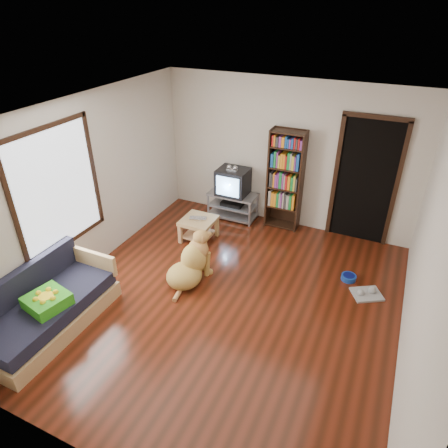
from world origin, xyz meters
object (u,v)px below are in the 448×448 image
at_px(bookshelf, 286,175).
at_px(dog, 191,264).
at_px(laptop, 198,219).
at_px(sofa, 47,310).
at_px(coffee_table, 199,225).
at_px(green_cushion, 47,301).
at_px(grey_rag, 367,294).
at_px(dog_bowl, 349,277).
at_px(tv_stand, 233,204).
at_px(crt_tv, 233,181).

relative_size(bookshelf, dog, 1.85).
distance_m(laptop, dog, 1.13).
xyz_separation_m(sofa, coffee_table, (0.76, 2.65, 0.02)).
bearing_deg(coffee_table, green_cushion, -103.27).
xyz_separation_m(laptop, grey_rag, (2.87, -0.29, -0.40)).
height_order(dog_bowl, dog, dog).
xyz_separation_m(tv_stand, sofa, (-0.97, -3.63, -0.01)).
bearing_deg(sofa, tv_stand, 74.98).
distance_m(dog_bowl, coffee_table, 2.59).
relative_size(bookshelf, sofa, 1.00).
height_order(bookshelf, dog, bookshelf).
relative_size(laptop, bookshelf, 0.16).
distance_m(tv_stand, coffee_table, 1.00).
bearing_deg(dog_bowl, green_cushion, -140.60).
bearing_deg(sofa, grey_rag, 32.70).
bearing_deg(dog_bowl, crt_tv, 155.67).
distance_m(green_cushion, bookshelf, 4.22).
xyz_separation_m(tv_stand, bookshelf, (0.95, 0.09, 0.73)).
bearing_deg(tv_stand, grey_rag, -25.96).
bearing_deg(dog_bowl, dog, -155.08).
xyz_separation_m(tv_stand, crt_tv, (0.00, 0.02, 0.47)).
bearing_deg(dog_bowl, coffee_table, 178.47).
xyz_separation_m(dog_bowl, bookshelf, (-1.41, 1.14, 0.96)).
bearing_deg(dog_bowl, tv_stand, 156.11).
relative_size(dog_bowl, sofa, 0.12).
bearing_deg(bookshelf, crt_tv, -175.68).
distance_m(bookshelf, sofa, 4.26).
distance_m(dog_bowl, crt_tv, 2.69).
height_order(sofa, dog, sofa).
bearing_deg(dog_bowl, bookshelf, 141.10).
distance_m(green_cushion, dog_bowl, 4.18).
xyz_separation_m(green_cushion, tv_stand, (0.85, 3.69, -0.23)).
bearing_deg(sofa, bookshelf, 62.68).
distance_m(green_cushion, coffee_table, 2.79).
relative_size(crt_tv, coffee_table, 1.05).
distance_m(grey_rag, tv_stand, 2.97).
relative_size(green_cushion, coffee_table, 0.82).
xyz_separation_m(green_cushion, crt_tv, (0.85, 3.71, 0.25)).
distance_m(sofa, coffee_table, 2.76).
relative_size(tv_stand, crt_tv, 1.55).
distance_m(green_cushion, sofa, 0.27).
xyz_separation_m(dog_bowl, coffee_table, (-2.57, 0.07, 0.24)).
bearing_deg(bookshelf, laptop, -136.53).
bearing_deg(sofa, green_cushion, -23.70).
height_order(dog_bowl, grey_rag, dog_bowl).
xyz_separation_m(grey_rag, bookshelf, (-1.71, 1.39, 0.99)).
height_order(tv_stand, crt_tv, crt_tv).
bearing_deg(crt_tv, sofa, -104.93).
bearing_deg(sofa, crt_tv, 75.07).
distance_m(laptop, sofa, 2.74).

